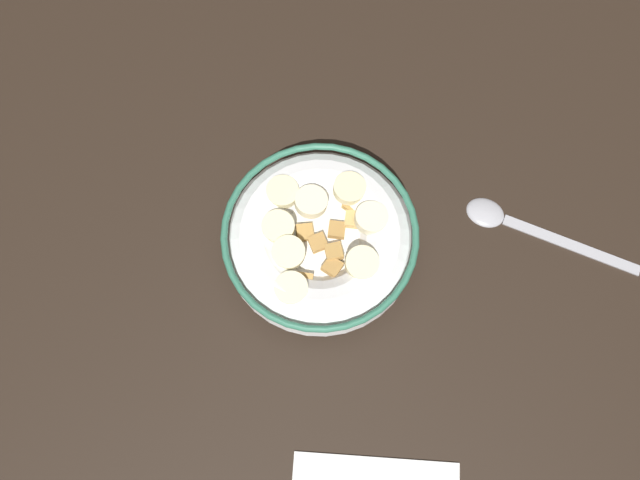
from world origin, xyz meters
TOP-DOWN VIEW (x-y plane):
  - ground_plane at (0.00, 0.00)cm, footprint 107.92×107.92cm
  - cereal_bowl at (-0.00, 0.02)cm, footprint 16.85×16.85cm
  - spoon at (16.43, 8.28)cm, footprint 16.60×3.05cm

SIDE VIEW (x-z plane):
  - ground_plane at x=0.00cm, z-range -2.00..0.00cm
  - spoon at x=16.43cm, z-range -0.08..0.72cm
  - cereal_bowl at x=0.00cm, z-range -0.06..5.73cm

